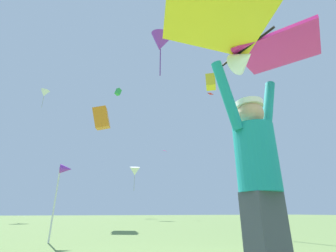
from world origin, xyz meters
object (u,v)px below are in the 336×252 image
object	(u,v)px
kite_flyer_person	(259,177)
distant_kite_magenta_mid_left	(165,151)
distant_kite_white_overhead_distant	(44,93)
distant_kite_red_low_left	(210,93)
distant_kite_orange_far_center	(101,118)
distant_kite_white_high_right	(135,171)
distant_kite_yellow_mid_right	(211,82)
distant_kite_purple_low_right	(160,42)
marker_flag	(64,174)
held_stunt_kite	(248,42)
distant_kite_green_high_left	(118,92)

from	to	relation	value
kite_flyer_person	distant_kite_magenta_mid_left	bearing A→B (deg)	75.25
distant_kite_white_overhead_distant	distant_kite_red_low_left	size ratio (longest dim) A/B	3.61
kite_flyer_person	distant_kite_orange_far_center	bearing A→B (deg)	95.60
distant_kite_white_high_right	distant_kite_yellow_mid_right	world-z (taller)	distant_kite_yellow_mid_right
distant_kite_white_overhead_distant	distant_kite_red_low_left	xyz separation A→B (m)	(17.28, -10.17, -2.45)
distant_kite_purple_low_right	marker_flag	size ratio (longest dim) A/B	1.73
kite_flyer_person	distant_kite_white_high_right	size ratio (longest dim) A/B	0.60
distant_kite_white_high_right	distant_kite_magenta_mid_left	bearing A→B (deg)	-66.67
kite_flyer_person	distant_kite_yellow_mid_right	size ratio (longest dim) A/B	1.62
distant_kite_white_high_right	distant_kite_red_low_left	xyz separation A→B (m)	(5.42, -11.46, 6.33)
distant_kite_white_high_right	distant_kite_yellow_mid_right	bearing A→B (deg)	-81.70
distant_kite_white_overhead_distant	distant_kite_magenta_mid_left	size ratio (longest dim) A/B	4.28
distant_kite_white_overhead_distant	distant_kite_orange_far_center	distance (m)	18.66
distant_kite_magenta_mid_left	distant_kite_white_high_right	bearing A→B (deg)	113.33
distant_kite_yellow_mid_right	distant_kite_white_high_right	bearing A→B (deg)	98.30
held_stunt_kite	distant_kite_green_high_left	size ratio (longest dim) A/B	1.61
held_stunt_kite	distant_kite_red_low_left	xyz separation A→B (m)	(9.14, 17.29, 9.74)
distant_kite_orange_far_center	distant_kite_white_overhead_distant	bearing A→B (deg)	114.53
held_stunt_kite	kite_flyer_person	bearing A→B (deg)	102.37
kite_flyer_person	distant_kite_yellow_mid_right	bearing A→B (deg)	62.18
held_stunt_kite	distant_kite_orange_far_center	distance (m)	12.93
distant_kite_red_low_left	marker_flag	world-z (taller)	distant_kite_red_low_left
marker_flag	distant_kite_white_high_right	bearing A→B (deg)	76.41
distant_kite_green_high_left	distant_kite_white_overhead_distant	bearing A→B (deg)	-154.29
distant_kite_purple_low_right	distant_kite_yellow_mid_right	xyz separation A→B (m)	(4.29, 1.59, -1.22)
distant_kite_orange_far_center	distant_kite_magenta_mid_left	world-z (taller)	distant_kite_magenta_mid_left
held_stunt_kite	distant_kite_yellow_mid_right	distance (m)	15.29
kite_flyer_person	held_stunt_kite	size ratio (longest dim) A/B	0.99
distant_kite_orange_far_center	distant_kite_yellow_mid_right	xyz separation A→B (m)	(7.40, -0.45, 3.60)
distant_kite_white_overhead_distant	distant_kite_green_high_left	xyz separation A→B (m)	(9.14, 4.40, 3.97)
distant_kite_magenta_mid_left	distant_kite_orange_far_center	bearing A→B (deg)	-123.63
distant_kite_yellow_mid_right	kite_flyer_person	bearing A→B (deg)	-117.82
kite_flyer_person	distant_kite_yellow_mid_right	distance (m)	15.90
distant_kite_yellow_mid_right	marker_flag	bearing A→B (deg)	-140.28
kite_flyer_person	marker_flag	bearing A→B (deg)	112.09
distant_kite_magenta_mid_left	marker_flag	distance (m)	20.75
kite_flyer_person	distant_kite_white_overhead_distant	bearing A→B (deg)	106.52
kite_flyer_person	marker_flag	size ratio (longest dim) A/B	1.05
kite_flyer_person	distant_kite_white_high_right	bearing A→B (deg)	82.58
distant_kite_magenta_mid_left	distant_kite_purple_low_right	bearing A→B (deg)	-107.83
held_stunt_kite	distant_kite_white_overhead_distant	world-z (taller)	distant_kite_white_overhead_distant
distant_kite_orange_far_center	distant_kite_magenta_mid_left	distance (m)	13.23
held_stunt_kite	distant_kite_purple_low_right	distance (m)	13.55
distant_kite_white_overhead_distant	distant_kite_green_high_left	distance (m)	10.89
held_stunt_kite	distant_kite_orange_far_center	size ratio (longest dim) A/B	1.29
kite_flyer_person	distant_kite_white_high_right	world-z (taller)	distant_kite_white_high_right
distant_kite_orange_far_center	distant_kite_green_high_left	xyz separation A→B (m)	(2.21, 19.58, 12.34)
kite_flyer_person	distant_kite_magenta_mid_left	distance (m)	24.79
held_stunt_kite	distant_kite_orange_far_center	world-z (taller)	distant_kite_orange_far_center
distant_kite_orange_far_center	distant_kite_red_low_left	world-z (taller)	distant_kite_red_low_left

